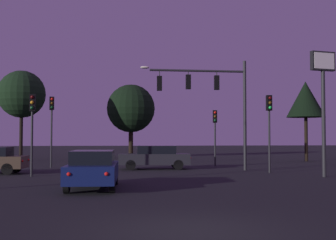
{
  "coord_description": "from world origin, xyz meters",
  "views": [
    {
      "loc": [
        -1.65,
        -9.75,
        2.02
      ],
      "look_at": [
        1.6,
        17.28,
        3.11
      ],
      "focal_mm": 47.86,
      "sensor_mm": 36.0,
      "label": 1
    }
  ],
  "objects_px": {
    "traffic_light_median": "(52,118)",
    "car_crossing_right": "(154,157)",
    "tree_center_horizon": "(131,109)",
    "car_nearside_lane": "(93,169)",
    "tree_behind_sign": "(22,94)",
    "traffic_light_far_side": "(32,118)",
    "traffic_light_corner_left": "(269,118)",
    "store_sign_illuminated": "(323,84)",
    "traffic_signal_mast_arm": "(212,94)",
    "traffic_light_corner_right": "(215,126)",
    "tree_left_far": "(306,100)"
  },
  "relations": [
    {
      "from": "traffic_light_median",
      "to": "car_crossing_right",
      "type": "distance_m",
      "value": 7.6
    },
    {
      "from": "traffic_light_median",
      "to": "tree_center_horizon",
      "type": "height_order",
      "value": "tree_center_horizon"
    },
    {
      "from": "car_nearside_lane",
      "to": "tree_behind_sign",
      "type": "relative_size",
      "value": 0.58
    },
    {
      "from": "traffic_light_median",
      "to": "tree_behind_sign",
      "type": "height_order",
      "value": "tree_behind_sign"
    },
    {
      "from": "traffic_light_far_side",
      "to": "car_nearside_lane",
      "type": "xyz_separation_m",
      "value": [
        3.46,
        -6.06,
        -2.27
      ]
    },
    {
      "from": "car_crossing_right",
      "to": "tree_center_horizon",
      "type": "distance_m",
      "value": 17.66
    },
    {
      "from": "tree_center_horizon",
      "to": "traffic_light_median",
      "type": "bearing_deg",
      "value": -111.56
    },
    {
      "from": "traffic_light_corner_left",
      "to": "car_nearside_lane",
      "type": "relative_size",
      "value": 0.97
    },
    {
      "from": "car_crossing_right",
      "to": "tree_center_horizon",
      "type": "bearing_deg",
      "value": 92.99
    },
    {
      "from": "tree_behind_sign",
      "to": "car_crossing_right",
      "type": "bearing_deg",
      "value": -48.4
    },
    {
      "from": "store_sign_illuminated",
      "to": "tree_center_horizon",
      "type": "xyz_separation_m",
      "value": [
        -9.11,
        23.93,
        0.23
      ]
    },
    {
      "from": "traffic_light_far_side",
      "to": "car_nearside_lane",
      "type": "relative_size",
      "value": 0.93
    },
    {
      "from": "traffic_signal_mast_arm",
      "to": "store_sign_illuminated",
      "type": "distance_m",
      "value": 7.04
    },
    {
      "from": "traffic_light_corner_right",
      "to": "traffic_light_far_side",
      "type": "distance_m",
      "value": 13.66
    },
    {
      "from": "car_nearside_lane",
      "to": "store_sign_illuminated",
      "type": "bearing_deg",
      "value": 18.92
    },
    {
      "from": "tree_left_far",
      "to": "car_crossing_right",
      "type": "bearing_deg",
      "value": -149.37
    },
    {
      "from": "traffic_light_far_side",
      "to": "tree_center_horizon",
      "type": "xyz_separation_m",
      "value": [
        5.99,
        21.86,
        1.97
      ]
    },
    {
      "from": "car_crossing_right",
      "to": "tree_left_far",
      "type": "relative_size",
      "value": 0.67
    },
    {
      "from": "traffic_light_median",
      "to": "tree_behind_sign",
      "type": "xyz_separation_m",
      "value": [
        -4.01,
        10.07,
        2.52
      ]
    },
    {
      "from": "traffic_light_far_side",
      "to": "car_nearside_lane",
      "type": "distance_m",
      "value": 7.34
    },
    {
      "from": "car_crossing_right",
      "to": "tree_left_far",
      "type": "bearing_deg",
      "value": 30.63
    },
    {
      "from": "traffic_light_corner_left",
      "to": "tree_center_horizon",
      "type": "height_order",
      "value": "tree_center_horizon"
    },
    {
      "from": "traffic_signal_mast_arm",
      "to": "traffic_light_corner_right",
      "type": "bearing_deg",
      "value": 74.67
    },
    {
      "from": "car_crossing_right",
      "to": "tree_left_far",
      "type": "distance_m",
      "value": 16.88
    },
    {
      "from": "traffic_light_far_side",
      "to": "tree_center_horizon",
      "type": "height_order",
      "value": "tree_center_horizon"
    },
    {
      "from": "traffic_light_median",
      "to": "car_crossing_right",
      "type": "height_order",
      "value": "traffic_light_median"
    },
    {
      "from": "traffic_light_corner_left",
      "to": "car_crossing_right",
      "type": "relative_size",
      "value": 0.97
    },
    {
      "from": "car_nearside_lane",
      "to": "tree_behind_sign",
      "type": "bearing_deg",
      "value": 107.85
    },
    {
      "from": "car_crossing_right",
      "to": "tree_behind_sign",
      "type": "bearing_deg",
      "value": 131.6
    },
    {
      "from": "traffic_light_median",
      "to": "car_crossing_right",
      "type": "relative_size",
      "value": 1.03
    },
    {
      "from": "traffic_light_corner_left",
      "to": "traffic_light_far_side",
      "type": "bearing_deg",
      "value": -176.0
    },
    {
      "from": "traffic_light_corner_right",
      "to": "tree_behind_sign",
      "type": "height_order",
      "value": "tree_behind_sign"
    },
    {
      "from": "traffic_light_corner_right",
      "to": "tree_left_far",
      "type": "xyz_separation_m",
      "value": [
        9.37,
        5.65,
        2.51
      ]
    },
    {
      "from": "traffic_light_far_side",
      "to": "tree_behind_sign",
      "type": "relative_size",
      "value": 0.54
    },
    {
      "from": "traffic_light_corner_right",
      "to": "tree_behind_sign",
      "type": "bearing_deg",
      "value": 148.21
    },
    {
      "from": "traffic_light_median",
      "to": "car_nearside_lane",
      "type": "height_order",
      "value": "traffic_light_median"
    },
    {
      "from": "traffic_light_corner_left",
      "to": "store_sign_illuminated",
      "type": "relative_size",
      "value": 0.69
    },
    {
      "from": "traffic_light_corner_right",
      "to": "tree_behind_sign",
      "type": "relative_size",
      "value": 0.5
    },
    {
      "from": "traffic_light_median",
      "to": "traffic_light_corner_left",
      "type": "bearing_deg",
      "value": -24.29
    },
    {
      "from": "traffic_light_corner_right",
      "to": "traffic_light_median",
      "type": "bearing_deg",
      "value": -177.5
    },
    {
      "from": "traffic_light_median",
      "to": "tree_left_far",
      "type": "relative_size",
      "value": 0.69
    },
    {
      "from": "traffic_light_far_side",
      "to": "store_sign_illuminated",
      "type": "distance_m",
      "value": 15.34
    },
    {
      "from": "tree_behind_sign",
      "to": "tree_center_horizon",
      "type": "relative_size",
      "value": 1.07
    },
    {
      "from": "traffic_light_corner_left",
      "to": "traffic_light_median",
      "type": "height_order",
      "value": "traffic_light_median"
    },
    {
      "from": "traffic_light_far_side",
      "to": "tree_center_horizon",
      "type": "bearing_deg",
      "value": 74.67
    },
    {
      "from": "car_nearside_lane",
      "to": "traffic_signal_mast_arm",
      "type": "bearing_deg",
      "value": 53.15
    },
    {
      "from": "car_crossing_right",
      "to": "tree_behind_sign",
      "type": "height_order",
      "value": "tree_behind_sign"
    },
    {
      "from": "traffic_light_corner_left",
      "to": "store_sign_illuminated",
      "type": "bearing_deg",
      "value": -58.23
    },
    {
      "from": "traffic_signal_mast_arm",
      "to": "traffic_light_median",
      "type": "height_order",
      "value": "traffic_signal_mast_arm"
    },
    {
      "from": "car_nearside_lane",
      "to": "tree_left_far",
      "type": "relative_size",
      "value": 0.67
    }
  ]
}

